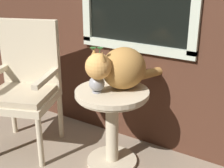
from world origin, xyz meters
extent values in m
cube|color=beige|center=(0.11, 0.67, 0.85)|extent=(1.01, 0.03, 0.07)
cylinder|color=beige|center=(0.15, 0.27, 0.01)|extent=(0.39, 0.39, 0.03)
cylinder|color=beige|center=(0.15, 0.27, 0.30)|extent=(0.10, 0.10, 0.55)
cylinder|color=beige|center=(0.15, 0.27, 0.60)|extent=(0.54, 0.54, 0.03)
torus|color=beige|center=(0.15, 0.27, 0.57)|extent=(0.52, 0.52, 0.02)
cylinder|color=beige|center=(-0.29, -0.06, 0.21)|extent=(0.04, 0.04, 0.41)
cylinder|color=beige|center=(-0.88, 0.18, 0.21)|extent=(0.04, 0.04, 0.41)
cylinder|color=beige|center=(-0.45, 0.35, 0.21)|extent=(0.04, 0.04, 0.41)
cube|color=beige|center=(-0.58, 0.06, 0.44)|extent=(0.65, 0.64, 0.06)
cube|color=#BBA98B|center=(-0.58, 0.06, 0.50)|extent=(0.60, 0.59, 0.05)
cube|color=beige|center=(-0.66, 0.26, 0.76)|extent=(0.49, 0.24, 0.59)
cube|color=beige|center=(-0.37, 0.14, 0.65)|extent=(0.21, 0.44, 0.04)
ellipsoid|color=#AD7A3D|center=(0.19, 0.36, 0.77)|extent=(0.41, 0.42, 0.30)
sphere|color=#E2A356|center=(0.11, 0.15, 0.82)|extent=(0.18, 0.18, 0.18)
cone|color=#AD7A3D|center=(0.07, 0.17, 0.90)|extent=(0.06, 0.06, 0.06)
cone|color=#AD7A3D|center=(0.16, 0.14, 0.90)|extent=(0.06, 0.06, 0.06)
cylinder|color=#AD7A3D|center=(0.28, 0.57, 0.68)|extent=(0.17, 0.31, 0.07)
cylinder|color=#99999E|center=(0.08, 0.18, 0.62)|extent=(0.07, 0.07, 0.01)
ellipsoid|color=#99999E|center=(0.08, 0.18, 0.68)|extent=(0.11, 0.11, 0.11)
cylinder|color=#99999E|center=(0.08, 0.18, 0.76)|extent=(0.06, 0.06, 0.06)
torus|color=#99999E|center=(0.08, 0.18, 0.79)|extent=(0.08, 0.08, 0.01)
cylinder|color=#2D662D|center=(0.07, 0.18, 0.86)|extent=(0.03, 0.01, 0.14)
cone|color=#2D662D|center=(0.06, 0.17, 0.93)|extent=(0.04, 0.04, 0.02)
cylinder|color=#2D662D|center=(0.09, 0.18, 0.86)|extent=(0.03, 0.02, 0.15)
cone|color=#2D662D|center=(0.10, 0.19, 0.93)|extent=(0.04, 0.04, 0.02)
camera|label=1|loc=(1.25, -1.46, 1.44)|focal=49.02mm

